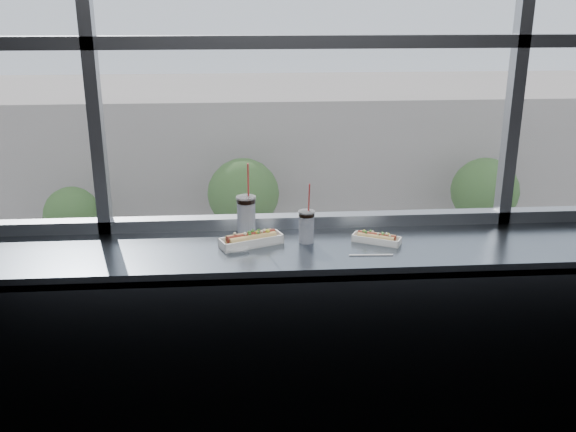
{
  "coord_description": "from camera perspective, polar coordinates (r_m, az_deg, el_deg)",
  "views": [
    {
      "loc": [
        -0.33,
        -1.53,
        2.19
      ],
      "look_at": [
        -0.12,
        1.23,
        1.25
      ],
      "focal_mm": 40.0,
      "sensor_mm": 36.0,
      "label": 1
    }
  ],
  "objects": [
    {
      "name": "plaza_ground",
      "position": [
        48.36,
        -3.79,
        2.89
      ],
      "size": [
        120.0,
        120.0,
        0.0
      ],
      "primitive_type": "plane",
      "color": "#BABABA",
      "rests_on": "ground"
    },
    {
      "name": "tree_right",
      "position": [
        34.81,
        17.08,
        2.1
      ],
      "size": [
        3.49,
        3.49,
        5.46
      ],
      "color": "#47382B",
      "rests_on": "far_sidewalk"
    },
    {
      "name": "wrapper",
      "position": [
        2.92,
        -4.5,
        -2.94
      ],
      "size": [
        0.1,
        0.07,
        0.03
      ],
      "primitive_type": "ellipsoid",
      "color": "silver",
      "rests_on": "counter"
    },
    {
      "name": "wall_back_lower",
      "position": [
        3.46,
        1.7,
        -9.51
      ],
      "size": [
        6.0,
        0.0,
        6.0
      ],
      "primitive_type": "plane",
      "rotation": [
        1.57,
        0.0,
        0.0
      ],
      "color": "black",
      "rests_on": "ground"
    },
    {
      "name": "pedestrian_b",
      "position": [
        32.55,
        -8.25,
        -3.35
      ],
      "size": [
        0.67,
        0.89,
        2.01
      ],
      "primitive_type": "imported",
      "rotation": [
        0.0,
        0.0,
        1.57
      ],
      "color": "#66605B",
      "rests_on": "far_sidewalk"
    },
    {
      "name": "far_sidewalk",
      "position": [
        33.71,
        -3.44,
        -4.27
      ],
      "size": [
        80.0,
        6.0,
        0.04
      ],
      "primitive_type": "cube",
      "color": "#BABABA",
      "rests_on": "plaza_ground"
    },
    {
      "name": "tree_left",
      "position": [
        33.75,
        -18.65,
        0.11
      ],
      "size": [
        2.8,
        2.8,
        4.38
      ],
      "color": "#47382B",
      "rests_on": "far_sidewalk"
    },
    {
      "name": "soda_cup_right",
      "position": [
        3.0,
        1.65,
        -0.8
      ],
      "size": [
        0.08,
        0.08,
        0.29
      ],
      "color": "white",
      "rests_on": "counter"
    },
    {
      "name": "car_near_c",
      "position": [
        22.66,
        1.75,
        -13.6
      ],
      "size": [
        2.51,
        6.02,
        2.0
      ],
      "primitive_type": "imported",
      "rotation": [
        0.0,
        0.0,
        1.57
      ],
      "color": "maroon",
      "rests_on": "street_asphalt"
    },
    {
      "name": "car_far_c",
      "position": [
        31.72,
        16.9,
        -4.71
      ],
      "size": [
        2.62,
        5.71,
        1.86
      ],
      "primitive_type": "imported",
      "rotation": [
        0.0,
        0.0,
        1.62
      ],
      "color": "#ACBA91",
      "rests_on": "street_asphalt"
    },
    {
      "name": "counter",
      "position": [
        2.99,
        2.34,
        -3.21
      ],
      "size": [
        6.0,
        0.55,
        0.06
      ],
      "primitive_type": "cube",
      "color": "slate",
      "rests_on": "ground"
    },
    {
      "name": "car_near_b",
      "position": [
        23.33,
        -18.68,
        -13.8
      ],
      "size": [
        2.58,
        5.81,
        1.91
      ],
      "primitive_type": "imported",
      "rotation": [
        0.0,
        0.0,
        1.61
      ],
      "color": "#2A2726",
      "rests_on": "street_asphalt"
    },
    {
      "name": "car_far_a",
      "position": [
        30.69,
        -19.51,
        -5.42
      ],
      "size": [
        3.27,
        6.91,
        2.24
      ],
      "primitive_type": "imported",
      "rotation": [
        0.0,
        0.0,
        1.64
      ],
      "color": "black",
      "rests_on": "street_asphalt"
    },
    {
      "name": "pedestrian_a",
      "position": [
        33.92,
        -10.54,
        -2.42
      ],
      "size": [
        0.96,
        0.72,
        2.15
      ],
      "primitive_type": "imported",
      "rotation": [
        0.0,
        0.0,
        3.14
      ],
      "color": "#66605B",
      "rests_on": "far_sidewalk"
    },
    {
      "name": "soda_cup_left",
      "position": [
        3.11,
        -3.73,
        0.27
      ],
      "size": [
        0.1,
        0.1,
        0.36
      ],
      "color": "white",
      "rests_on": "counter"
    },
    {
      "name": "hotdog_tray_right",
      "position": [
        3.04,
        7.89,
        -1.95
      ],
      "size": [
        0.23,
        0.17,
        0.06
      ],
      "rotation": [
        0.0,
        0.0,
        -0.48
      ],
      "color": "white",
      "rests_on": "counter"
    },
    {
      "name": "pedestrian_c",
      "position": [
        34.76,
        7.79,
        -1.98
      ],
      "size": [
        0.84,
        0.63,
        1.88
      ],
      "primitive_type": "imported",
      "color": "#66605B",
      "rests_on": "far_sidewalk"
    },
    {
      "name": "tree_center",
      "position": [
        32.41,
        -3.99,
        1.95
      ],
      "size": [
        3.62,
        3.62,
        5.66
      ],
      "color": "#47382B",
      "rests_on": "far_sidewalk"
    },
    {
      "name": "far_building",
      "position": [
        42.05,
        -3.81,
        6.1
      ],
      "size": [
        50.0,
        14.0,
        8.0
      ],
      "primitive_type": "cube",
      "color": "#9E928A",
      "rests_on": "plaza_ground"
    },
    {
      "name": "counter_fascia",
      "position": [
        3.01,
        2.78,
        -14.29
      ],
      "size": [
        6.0,
        0.04,
        1.04
      ],
      "primitive_type": "cube",
      "color": "slate",
      "rests_on": "ground"
    },
    {
      "name": "car_far_b",
      "position": [
        29.67,
        -0.08,
        -5.23
      ],
      "size": [
        3.32,
        6.64,
        2.13
      ],
      "primitive_type": "imported",
      "rotation": [
        0.0,
        0.0,
        1.68
      ],
      "color": "#8B3A13",
      "rests_on": "street_asphalt"
    },
    {
      "name": "loose_straw",
      "position": [
        2.89,
        7.39,
        -3.46
      ],
      "size": [
        0.2,
        0.02,
        0.01
      ],
      "primitive_type": "cylinder",
      "rotation": [
        0.0,
        1.57,
        -0.05
      ],
      "color": "white",
      "rests_on": "counter"
    },
    {
      "name": "hotdog_tray_left",
      "position": [
        2.98,
        -3.29,
        -2.07
      ],
      "size": [
        0.31,
        0.2,
        0.07
      ],
      "rotation": [
        0.0,
        0.0,
        0.38
      ],
      "color": "white",
      "rests_on": "counter"
    },
    {
      "name": "street_asphalt",
      "position": [
        26.52,
        -3.11,
        -11.01
      ],
      "size": [
        80.0,
        10.0,
        0.06
      ],
      "primitive_type": "cube",
      "color": "black",
      "rests_on": "plaza_ground"
    },
    {
      "name": "car_near_d",
      "position": [
        23.4,
        11.71,
        -13.08
      ],
      "size": [
        2.73,
        5.76,
        1.87
      ],
      "primitive_type": "imported",
      "rotation": [
        0.0,
        0.0,
        1.5
      ],
      "color": "silver",
      "rests_on": "street_asphalt"
    },
    {
      "name": "pedestrian_d",
      "position": [
        34.16,
        9.71,
        -2.31
      ],
      "size": [
        0.91,
        0.68,
        2.05
      ],
      "primitive_type": "imported",
      "color": "#66605B",
      "rests_on": "far_sidewalk"
    }
  ]
}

